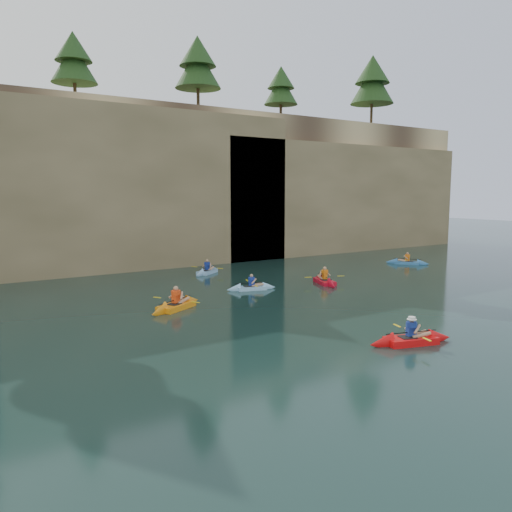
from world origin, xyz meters
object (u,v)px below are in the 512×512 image
kayaker_ltblue_near (251,287)px  kayaker_orange (176,306)px  main_kayaker (411,339)px  kayaker_red_far (325,281)px

kayaker_ltblue_near → kayaker_orange: bearing=-144.4°
main_kayaker → kayaker_orange: size_ratio=0.97×
kayaker_orange → kayaker_red_far: size_ratio=1.00×
main_kayaker → kayaker_ltblue_near: 11.34m
kayaker_orange → kayaker_red_far: (9.95, 1.17, -0.01)m
main_kayaker → kayaker_ltblue_near: main_kayaker is taller
kayaker_red_far → kayaker_orange: bearing=117.5°
main_kayaker → kayaker_red_far: size_ratio=0.98×
kayaker_ltblue_near → kayaker_red_far: 4.69m
main_kayaker → kayaker_ltblue_near: (0.51, 11.33, -0.03)m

